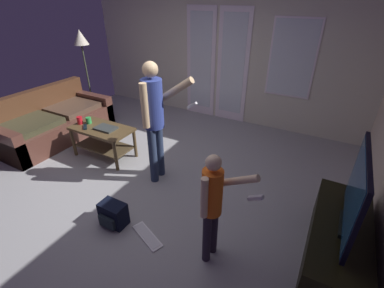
{
  "coord_description": "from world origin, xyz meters",
  "views": [
    {
      "loc": [
        2.14,
        -2.38,
        2.31
      ],
      "look_at": [
        0.8,
        0.05,
        0.76
      ],
      "focal_mm": 25.3,
      "sensor_mm": 36.0,
      "label": 1
    }
  ],
  "objects_px": {
    "cup_near_edge": "(80,120)",
    "loose_keyboard": "(147,236)",
    "person_adult": "(154,114)",
    "leather_couch": "(53,123)",
    "dvd_remote_slim": "(85,127)",
    "laptop_closed": "(106,128)",
    "flat_screen_tv": "(355,194)",
    "coffee_table": "(103,136)",
    "cup_by_laptop": "(89,120)",
    "backpack": "(113,214)",
    "person_child": "(213,201)",
    "floor_lamp": "(81,43)",
    "tv_stand": "(337,244)"
  },
  "relations": [
    {
      "from": "tv_stand",
      "to": "cup_near_edge",
      "type": "height_order",
      "value": "cup_near_edge"
    },
    {
      "from": "leather_couch",
      "to": "coffee_table",
      "type": "relative_size",
      "value": 2.04
    },
    {
      "from": "cup_near_edge",
      "to": "loose_keyboard",
      "type": "bearing_deg",
      "value": -26.07
    },
    {
      "from": "flat_screen_tv",
      "to": "coffee_table",
      "type": "bearing_deg",
      "value": 173.38
    },
    {
      "from": "leather_couch",
      "to": "person_child",
      "type": "relative_size",
      "value": 1.66
    },
    {
      "from": "loose_keyboard",
      "to": "cup_by_laptop",
      "type": "xyz_separation_m",
      "value": [
        -1.88,
        1.05,
        0.54
      ]
    },
    {
      "from": "coffee_table",
      "to": "backpack",
      "type": "xyz_separation_m",
      "value": [
        1.15,
        -1.05,
        -0.23
      ]
    },
    {
      "from": "dvd_remote_slim",
      "to": "laptop_closed",
      "type": "bearing_deg",
      "value": 62.38
    },
    {
      "from": "loose_keyboard",
      "to": "laptop_closed",
      "type": "distance_m",
      "value": 1.89
    },
    {
      "from": "person_adult",
      "to": "person_child",
      "type": "relative_size",
      "value": 1.39
    },
    {
      "from": "cup_near_edge",
      "to": "coffee_table",
      "type": "bearing_deg",
      "value": 7.61
    },
    {
      "from": "coffee_table",
      "to": "cup_by_laptop",
      "type": "height_order",
      "value": "cup_by_laptop"
    },
    {
      "from": "laptop_closed",
      "to": "coffee_table",
      "type": "bearing_deg",
      "value": 179.94
    },
    {
      "from": "person_child",
      "to": "laptop_closed",
      "type": "relative_size",
      "value": 3.63
    },
    {
      "from": "tv_stand",
      "to": "floor_lamp",
      "type": "distance_m",
      "value": 5.37
    },
    {
      "from": "backpack",
      "to": "dvd_remote_slim",
      "type": "relative_size",
      "value": 1.75
    },
    {
      "from": "leather_couch",
      "to": "cup_near_edge",
      "type": "distance_m",
      "value": 0.92
    },
    {
      "from": "tv_stand",
      "to": "loose_keyboard",
      "type": "xyz_separation_m",
      "value": [
        -1.77,
        -0.63,
        -0.22
      ]
    },
    {
      "from": "cup_by_laptop",
      "to": "leather_couch",
      "type": "bearing_deg",
      "value": 178.86
    },
    {
      "from": "flat_screen_tv",
      "to": "person_adult",
      "type": "xyz_separation_m",
      "value": [
        -2.28,
        0.32,
        0.14
      ]
    },
    {
      "from": "leather_couch",
      "to": "floor_lamp",
      "type": "distance_m",
      "value": 1.71
    },
    {
      "from": "flat_screen_tv",
      "to": "cup_by_laptop",
      "type": "relative_size",
      "value": 9.83
    },
    {
      "from": "person_adult",
      "to": "cup_by_laptop",
      "type": "distance_m",
      "value": 1.44
    },
    {
      "from": "coffee_table",
      "to": "tv_stand",
      "type": "bearing_deg",
      "value": -6.68
    },
    {
      "from": "person_child",
      "to": "laptop_closed",
      "type": "bearing_deg",
      "value": 157.6
    },
    {
      "from": "laptop_closed",
      "to": "cup_by_laptop",
      "type": "height_order",
      "value": "cup_by_laptop"
    },
    {
      "from": "leather_couch",
      "to": "backpack",
      "type": "height_order",
      "value": "leather_couch"
    },
    {
      "from": "backpack",
      "to": "tv_stand",
      "type": "bearing_deg",
      "value": 16.45
    },
    {
      "from": "floor_lamp",
      "to": "dvd_remote_slim",
      "type": "height_order",
      "value": "floor_lamp"
    },
    {
      "from": "person_child",
      "to": "person_adult",
      "type": "bearing_deg",
      "value": 145.3
    },
    {
      "from": "tv_stand",
      "to": "cup_by_laptop",
      "type": "height_order",
      "value": "cup_by_laptop"
    },
    {
      "from": "flat_screen_tv",
      "to": "backpack",
      "type": "xyz_separation_m",
      "value": [
        -2.21,
        -0.66,
        -0.7
      ]
    },
    {
      "from": "floor_lamp",
      "to": "backpack",
      "type": "relative_size",
      "value": 5.66
    },
    {
      "from": "coffee_table",
      "to": "loose_keyboard",
      "type": "xyz_separation_m",
      "value": [
        1.6,
        -1.03,
        -0.35
      ]
    },
    {
      "from": "floor_lamp",
      "to": "person_adult",
      "type": "bearing_deg",
      "value": -26.39
    },
    {
      "from": "coffee_table",
      "to": "leather_couch",
      "type": "bearing_deg",
      "value": 178.03
    },
    {
      "from": "person_adult",
      "to": "loose_keyboard",
      "type": "xyz_separation_m",
      "value": [
        0.51,
        -0.96,
        -0.97
      ]
    },
    {
      "from": "coffee_table",
      "to": "person_adult",
      "type": "height_order",
      "value": "person_adult"
    },
    {
      "from": "tv_stand",
      "to": "backpack",
      "type": "bearing_deg",
      "value": -163.55
    },
    {
      "from": "tv_stand",
      "to": "laptop_closed",
      "type": "relative_size",
      "value": 4.24
    },
    {
      "from": "person_adult",
      "to": "cup_by_laptop",
      "type": "relative_size",
      "value": 16.12
    },
    {
      "from": "coffee_table",
      "to": "person_child",
      "type": "distance_m",
      "value": 2.49
    },
    {
      "from": "leather_couch",
      "to": "cup_near_edge",
      "type": "bearing_deg",
      "value": -6.29
    },
    {
      "from": "leather_couch",
      "to": "flat_screen_tv",
      "type": "height_order",
      "value": "flat_screen_tv"
    },
    {
      "from": "floor_lamp",
      "to": "cup_near_edge",
      "type": "height_order",
      "value": "floor_lamp"
    },
    {
      "from": "laptop_closed",
      "to": "loose_keyboard",
      "type": "bearing_deg",
      "value": -35.03
    },
    {
      "from": "leather_couch",
      "to": "person_adult",
      "type": "bearing_deg",
      "value": -2.71
    },
    {
      "from": "person_adult",
      "to": "coffee_table",
      "type": "bearing_deg",
      "value": 176.42
    },
    {
      "from": "coffee_table",
      "to": "person_child",
      "type": "relative_size",
      "value": 0.82
    },
    {
      "from": "backpack",
      "to": "cup_by_laptop",
      "type": "relative_size",
      "value": 2.95
    }
  ]
}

